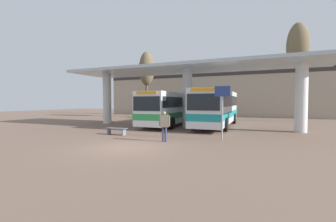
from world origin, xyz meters
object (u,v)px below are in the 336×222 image
at_px(waiting_bench_near_pillar, 116,130).
at_px(poplar_tree_behind_left, 298,47).
at_px(transit_bus_left_bay, 173,107).
at_px(info_sign_platform, 222,102).
at_px(transit_bus_center_bay, 217,107).
at_px(parked_car_street, 202,111).
at_px(pedestrian_waiting, 164,123).
at_px(poplar_tree_behind_right, 147,69).

distance_m(waiting_bench_near_pillar, poplar_tree_behind_left, 22.46).
height_order(transit_bus_left_bay, info_sign_platform, info_sign_platform).
height_order(transit_bus_center_bay, info_sign_platform, transit_bus_center_bay).
xyz_separation_m(transit_bus_left_bay, waiting_bench_near_pillar, (-0.96, -7.92, -1.39)).
bearing_deg(transit_bus_center_bay, info_sign_platform, 101.64).
bearing_deg(parked_car_street, transit_bus_center_bay, -70.03).
bearing_deg(pedestrian_waiting, poplar_tree_behind_right, 107.72).
bearing_deg(poplar_tree_behind_right, poplar_tree_behind_left, 0.42).
height_order(transit_bus_left_bay, parked_car_street, transit_bus_left_bay).
xyz_separation_m(info_sign_platform, poplar_tree_behind_left, (5.64, 16.09, 6.22)).
distance_m(poplar_tree_behind_right, parked_car_street, 10.04).
xyz_separation_m(transit_bus_center_bay, info_sign_platform, (1.77, -7.63, 0.42)).
xyz_separation_m(transit_bus_center_bay, poplar_tree_behind_left, (7.40, 8.46, 6.64)).
bearing_deg(parked_car_street, info_sign_platform, -73.69).
distance_m(pedestrian_waiting, poplar_tree_behind_right, 21.54).
distance_m(transit_bus_left_bay, transit_bus_center_bay, 4.33).
relative_size(waiting_bench_near_pillar, poplar_tree_behind_right, 0.16).
xyz_separation_m(transit_bus_left_bay, poplar_tree_behind_right, (-7.59, 8.59, 5.30)).
height_order(poplar_tree_behind_left, poplar_tree_behind_right, poplar_tree_behind_left).
bearing_deg(waiting_bench_near_pillar, poplar_tree_behind_right, 111.88).
bearing_deg(transit_bus_left_bay, poplar_tree_behind_left, -144.48).
bearing_deg(waiting_bench_near_pillar, parked_car_street, 86.13).
distance_m(pedestrian_waiting, parked_car_street, 19.66).
xyz_separation_m(poplar_tree_behind_right, parked_car_street, (7.87, 1.77, -5.98)).
bearing_deg(transit_bus_center_bay, transit_bus_left_bay, 2.23).
bearing_deg(info_sign_platform, transit_bus_left_bay, 129.61).
bearing_deg(parked_car_street, pedestrian_waiting, -83.38).
bearing_deg(waiting_bench_near_pillar, transit_bus_left_bay, 83.11).
bearing_deg(transit_bus_center_bay, pedestrian_waiting, 81.60).
distance_m(transit_bus_center_bay, info_sign_platform, 7.84).
bearing_deg(info_sign_platform, parked_car_street, 108.14).
relative_size(transit_bus_center_bay, info_sign_platform, 3.66).
xyz_separation_m(transit_bus_left_bay, pedestrian_waiting, (3.17, -9.08, -0.68)).
distance_m(transit_bus_left_bay, waiting_bench_near_pillar, 8.10).
height_order(waiting_bench_near_pillar, info_sign_platform, info_sign_platform).
relative_size(pedestrian_waiting, poplar_tree_behind_right, 0.18).
height_order(transit_bus_center_bay, waiting_bench_near_pillar, transit_bus_center_bay).
bearing_deg(parked_car_street, poplar_tree_behind_right, -169.14).
bearing_deg(parked_car_street, transit_bus_left_bay, -93.38).
height_order(pedestrian_waiting, poplar_tree_behind_left, poplar_tree_behind_left).
distance_m(transit_bus_center_bay, waiting_bench_near_pillar, 9.86).
bearing_deg(poplar_tree_behind_left, transit_bus_left_bay, -143.30).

